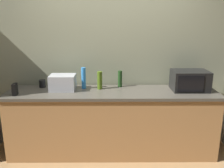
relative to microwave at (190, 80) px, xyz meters
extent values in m
plane|color=#A87F51|center=(-1.06, -0.45, -1.04)|extent=(8.00, 8.00, 0.00)
cube|color=gray|center=(-1.06, 0.36, 0.31)|extent=(6.40, 0.10, 2.70)
cube|color=#B27F4C|center=(-1.06, -0.05, -0.61)|extent=(2.80, 0.60, 0.86)
cube|color=#514C42|center=(-1.06, -0.05, -0.16)|extent=(2.84, 0.64, 0.04)
cube|color=black|center=(0.00, 0.00, 0.00)|extent=(0.48, 0.34, 0.27)
cube|color=black|center=(-0.04, -0.17, 0.00)|extent=(0.34, 0.01, 0.21)
cube|color=#B7BABF|center=(-1.73, 0.01, -0.03)|extent=(0.34, 0.26, 0.21)
cube|color=black|center=(-2.30, -0.21, -0.06)|extent=(0.06, 0.11, 0.15)
cylinder|color=#4C6B19|center=(-1.22, 0.06, -0.01)|extent=(0.07, 0.07, 0.25)
cylinder|color=#338CE5|center=(-1.45, 0.09, 0.01)|extent=(0.06, 0.06, 0.30)
cylinder|color=#1E3F19|center=(-0.94, 0.17, -0.02)|extent=(0.06, 0.06, 0.23)
cylinder|color=black|center=(-2.05, 0.16, -0.08)|extent=(0.09, 0.09, 0.11)
camera|label=1|loc=(-1.07, -3.18, 0.82)|focal=38.93mm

